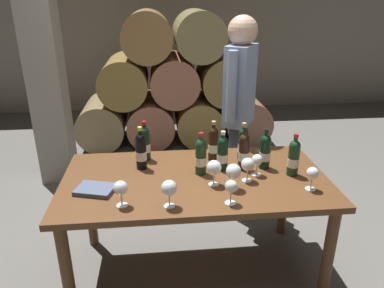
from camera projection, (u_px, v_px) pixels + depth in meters
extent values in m
plane|color=#66635E|center=(195.00, 270.00, 2.62)|extent=(14.00, 14.00, 0.00)
cube|color=gray|center=(168.00, 25.00, 5.96)|extent=(10.00, 0.24, 2.80)
cylinder|color=olive|center=(103.00, 121.00, 4.82)|extent=(0.60, 0.90, 0.60)
cylinder|color=#975E47|center=(151.00, 119.00, 4.87)|extent=(0.60, 0.90, 0.60)
cylinder|color=olive|center=(197.00, 118.00, 4.93)|extent=(0.60, 0.90, 0.60)
cylinder|color=#8C5D48|center=(243.00, 117.00, 4.99)|extent=(0.60, 0.90, 0.60)
cylinder|color=olive|center=(125.00, 80.00, 4.64)|extent=(0.60, 0.90, 0.60)
cylinder|color=#965E45|center=(174.00, 79.00, 4.70)|extent=(0.60, 0.90, 0.60)
cylinder|color=olive|center=(221.00, 78.00, 4.75)|extent=(0.60, 0.90, 0.60)
cylinder|color=olive|center=(147.00, 35.00, 4.46)|extent=(0.60, 0.90, 0.60)
cylinder|color=olive|center=(198.00, 35.00, 4.52)|extent=(0.60, 0.90, 0.60)
cube|color=gray|center=(43.00, 57.00, 3.48)|extent=(0.32, 0.32, 2.60)
cube|color=brown|center=(195.00, 180.00, 2.34)|extent=(1.70, 0.90, 0.04)
cylinder|color=brown|center=(68.00, 278.00, 2.06)|extent=(0.07, 0.07, 0.72)
cylinder|color=brown|center=(328.00, 259.00, 2.20)|extent=(0.07, 0.07, 0.72)
cylinder|color=brown|center=(90.00, 205.00, 2.78)|extent=(0.07, 0.07, 0.72)
cylinder|color=brown|center=(285.00, 195.00, 2.92)|extent=(0.07, 0.07, 0.72)
cylinder|color=black|center=(213.00, 146.00, 2.55)|extent=(0.07, 0.07, 0.20)
sphere|color=black|center=(214.00, 132.00, 2.51)|extent=(0.07, 0.07, 0.07)
cylinder|color=black|center=(214.00, 129.00, 2.50)|extent=(0.03, 0.03, 0.06)
cylinder|color=tan|center=(214.00, 123.00, 2.48)|extent=(0.03, 0.03, 0.02)
cylinder|color=silver|center=(213.00, 148.00, 2.55)|extent=(0.07, 0.07, 0.06)
cylinder|color=black|center=(243.00, 147.00, 2.56)|extent=(0.07, 0.07, 0.19)
sphere|color=black|center=(244.00, 133.00, 2.53)|extent=(0.07, 0.07, 0.07)
cylinder|color=black|center=(244.00, 130.00, 2.52)|extent=(0.03, 0.03, 0.06)
cylinder|color=tan|center=(244.00, 124.00, 2.50)|extent=(0.03, 0.03, 0.02)
cylinder|color=silver|center=(243.00, 148.00, 2.57)|extent=(0.07, 0.07, 0.06)
cylinder|color=black|center=(141.00, 154.00, 2.42)|extent=(0.07, 0.07, 0.21)
sphere|color=black|center=(140.00, 139.00, 2.38)|extent=(0.07, 0.07, 0.07)
cylinder|color=black|center=(140.00, 135.00, 2.37)|extent=(0.03, 0.03, 0.07)
cylinder|color=gold|center=(140.00, 129.00, 2.35)|extent=(0.03, 0.03, 0.02)
cylinder|color=silver|center=(141.00, 156.00, 2.42)|extent=(0.07, 0.07, 0.06)
cylinder|color=black|center=(222.00, 156.00, 2.40)|extent=(0.07, 0.07, 0.19)
sphere|color=black|center=(223.00, 142.00, 2.37)|extent=(0.07, 0.07, 0.07)
cylinder|color=black|center=(223.00, 139.00, 2.36)|extent=(0.03, 0.03, 0.06)
cylinder|color=silver|center=(223.00, 133.00, 2.34)|extent=(0.03, 0.03, 0.02)
cylinder|color=silver|center=(222.00, 158.00, 2.41)|extent=(0.07, 0.07, 0.06)
cylinder|color=black|center=(265.00, 155.00, 2.43)|extent=(0.07, 0.07, 0.19)
sphere|color=black|center=(266.00, 140.00, 2.39)|extent=(0.07, 0.07, 0.07)
cylinder|color=black|center=(266.00, 137.00, 2.38)|extent=(0.03, 0.03, 0.06)
cylinder|color=black|center=(267.00, 131.00, 2.36)|extent=(0.03, 0.03, 0.02)
cylinder|color=silver|center=(265.00, 156.00, 2.43)|extent=(0.07, 0.07, 0.06)
cylinder|color=black|center=(244.00, 155.00, 2.41)|extent=(0.07, 0.07, 0.21)
sphere|color=black|center=(245.00, 139.00, 2.37)|extent=(0.07, 0.07, 0.07)
cylinder|color=black|center=(245.00, 135.00, 2.36)|extent=(0.03, 0.03, 0.07)
cylinder|color=black|center=(245.00, 129.00, 2.34)|extent=(0.03, 0.03, 0.02)
cylinder|color=silver|center=(244.00, 156.00, 2.41)|extent=(0.07, 0.07, 0.06)
cylinder|color=#19381E|center=(201.00, 160.00, 2.35)|extent=(0.07, 0.07, 0.20)
sphere|color=#19381E|center=(201.00, 144.00, 2.31)|extent=(0.07, 0.07, 0.07)
cylinder|color=#19381E|center=(201.00, 141.00, 2.30)|extent=(0.03, 0.03, 0.06)
cylinder|color=#B21E23|center=(201.00, 134.00, 2.28)|extent=(0.03, 0.03, 0.02)
cylinder|color=silver|center=(201.00, 161.00, 2.35)|extent=(0.07, 0.07, 0.06)
cylinder|color=black|center=(145.00, 146.00, 2.55)|extent=(0.07, 0.07, 0.20)
sphere|color=black|center=(144.00, 132.00, 2.51)|extent=(0.07, 0.07, 0.07)
cylinder|color=black|center=(144.00, 129.00, 2.50)|extent=(0.03, 0.03, 0.06)
cylinder|color=#B21E23|center=(144.00, 123.00, 2.49)|extent=(0.03, 0.03, 0.02)
cylinder|color=silver|center=(145.00, 148.00, 2.56)|extent=(0.07, 0.07, 0.06)
cylinder|color=#19381E|center=(293.00, 161.00, 2.33)|extent=(0.07, 0.07, 0.20)
sphere|color=#19381E|center=(295.00, 146.00, 2.29)|extent=(0.07, 0.07, 0.07)
cylinder|color=#19381E|center=(295.00, 142.00, 2.28)|extent=(0.03, 0.03, 0.06)
cylinder|color=#B21E23|center=(296.00, 136.00, 2.27)|extent=(0.03, 0.03, 0.02)
cylinder|color=silver|center=(293.00, 162.00, 2.34)|extent=(0.07, 0.07, 0.06)
cylinder|color=white|center=(247.00, 180.00, 2.29)|extent=(0.06, 0.06, 0.00)
cylinder|color=white|center=(247.00, 175.00, 2.27)|extent=(0.01, 0.01, 0.07)
sphere|color=white|center=(248.00, 164.00, 2.25)|extent=(0.08, 0.08, 0.08)
cylinder|color=white|center=(233.00, 188.00, 2.19)|extent=(0.06, 0.06, 0.00)
cylinder|color=white|center=(233.00, 183.00, 2.18)|extent=(0.01, 0.01, 0.07)
sphere|color=white|center=(234.00, 171.00, 2.15)|extent=(0.09, 0.09, 0.09)
cylinder|color=white|center=(170.00, 206.00, 2.01)|extent=(0.06, 0.06, 0.00)
cylinder|color=white|center=(169.00, 200.00, 2.00)|extent=(0.01, 0.01, 0.07)
sphere|color=white|center=(169.00, 188.00, 1.97)|extent=(0.09, 0.09, 0.09)
cylinder|color=white|center=(230.00, 203.00, 2.04)|extent=(0.06, 0.06, 0.00)
cylinder|color=white|center=(231.00, 197.00, 2.03)|extent=(0.01, 0.01, 0.07)
sphere|color=white|center=(231.00, 186.00, 2.00)|extent=(0.07, 0.07, 0.07)
cylinder|color=white|center=(122.00, 205.00, 2.02)|extent=(0.06, 0.06, 0.00)
cylinder|color=white|center=(122.00, 199.00, 2.00)|extent=(0.01, 0.01, 0.07)
sphere|color=white|center=(121.00, 188.00, 1.97)|extent=(0.08, 0.08, 0.08)
cylinder|color=white|center=(214.00, 184.00, 2.24)|extent=(0.06, 0.06, 0.00)
cylinder|color=white|center=(214.00, 179.00, 2.23)|extent=(0.01, 0.01, 0.07)
sphere|color=white|center=(214.00, 167.00, 2.20)|extent=(0.09, 0.09, 0.09)
cylinder|color=white|center=(310.00, 189.00, 2.19)|extent=(0.06, 0.06, 0.00)
cylinder|color=white|center=(311.00, 183.00, 2.17)|extent=(0.01, 0.01, 0.07)
sphere|color=white|center=(313.00, 173.00, 2.15)|extent=(0.07, 0.07, 0.07)
cylinder|color=white|center=(256.00, 175.00, 2.36)|extent=(0.06, 0.06, 0.00)
cylinder|color=white|center=(257.00, 169.00, 2.35)|extent=(0.01, 0.01, 0.07)
sphere|color=white|center=(257.00, 160.00, 2.32)|extent=(0.07, 0.07, 0.07)
cube|color=#4C5670|center=(95.00, 189.00, 2.16)|extent=(0.26, 0.21, 0.03)
cylinder|color=#383842|center=(238.00, 167.00, 3.24)|extent=(0.11, 0.11, 0.85)
cylinder|color=#383842|center=(234.00, 172.00, 3.15)|extent=(0.11, 0.11, 0.85)
cube|color=#8499BC|center=(240.00, 86.00, 2.91)|extent=(0.32, 0.37, 0.64)
cylinder|color=#8499BC|center=(248.00, 77.00, 3.07)|extent=(0.08, 0.08, 0.54)
cylinder|color=#8499BC|center=(232.00, 87.00, 2.72)|extent=(0.08, 0.08, 0.54)
sphere|color=tan|center=(243.00, 31.00, 2.75)|extent=(0.23, 0.23, 0.23)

